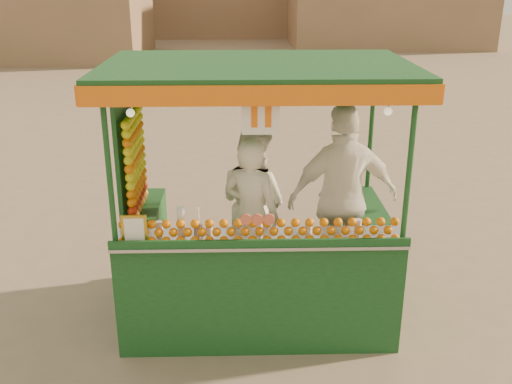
{
  "coord_description": "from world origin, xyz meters",
  "views": [
    {
      "loc": [
        -0.0,
        -5.41,
        3.41
      ],
      "look_at": [
        0.14,
        0.05,
        1.34
      ],
      "focal_mm": 41.17,
      "sensor_mm": 36.0,
      "label": 1
    }
  ],
  "objects_px": {
    "vendor_left": "(251,216)",
    "vendor_right": "(343,199)",
    "juice_cart": "(250,243)",
    "vendor_middle": "(253,202)"
  },
  "relations": [
    {
      "from": "vendor_left",
      "to": "juice_cart",
      "type": "bearing_deg",
      "value": 106.65
    },
    {
      "from": "juice_cart",
      "to": "vendor_middle",
      "type": "height_order",
      "value": "juice_cart"
    },
    {
      "from": "juice_cart",
      "to": "vendor_left",
      "type": "distance_m",
      "value": 0.27
    },
    {
      "from": "juice_cart",
      "to": "vendor_left",
      "type": "relative_size",
      "value": 1.8
    },
    {
      "from": "juice_cart",
      "to": "vendor_left",
      "type": "height_order",
      "value": "juice_cart"
    },
    {
      "from": "vendor_left",
      "to": "vendor_right",
      "type": "height_order",
      "value": "vendor_right"
    },
    {
      "from": "vendor_middle",
      "to": "juice_cart",
      "type": "bearing_deg",
      "value": 127.74
    },
    {
      "from": "juice_cart",
      "to": "vendor_right",
      "type": "distance_m",
      "value": 1.03
    },
    {
      "from": "juice_cart",
      "to": "vendor_middle",
      "type": "bearing_deg",
      "value": 85.33
    },
    {
      "from": "juice_cart",
      "to": "vendor_right",
      "type": "relative_size",
      "value": 1.5
    }
  ]
}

